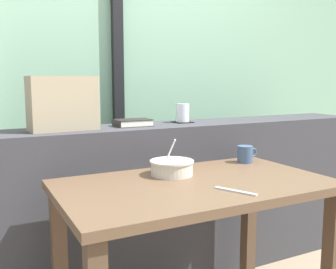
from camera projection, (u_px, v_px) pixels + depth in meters
The scene contains 11 objects.
outdoor_backdrop at pixel (108, 40), 2.63m from camera, with size 4.80×0.08×2.80m, color #84B293.
window_divider_post at pixel (118, 54), 2.60m from camera, with size 0.07×0.05×2.60m, color black.
dark_console_ledge at pixel (152, 204), 2.14m from camera, with size 2.80×0.34×0.88m, color #38383D.
breakfast_table at pixel (195, 210), 1.59m from camera, with size 1.11×0.64×0.71m.
coaster_square at pixel (182, 122), 2.21m from camera, with size 0.10×0.10×0.01m, color black.
juice_glass at pixel (182, 114), 2.20m from camera, with size 0.08×0.08×0.10m.
closed_book at pixel (132, 123), 2.04m from camera, with size 0.19×0.13×0.04m.
throw_pillow at pixel (63, 103), 1.85m from camera, with size 0.32×0.14×0.26m, color tan.
soup_bowl at pixel (172, 167), 1.68m from camera, with size 0.19×0.19×0.16m.
fork_utensil at pixel (235, 191), 1.43m from camera, with size 0.02×0.17×0.01m, color silver.
ceramic_mug at pixel (245, 154), 1.94m from camera, with size 0.11×0.08×0.08m.
Camera 1 is at (-0.87, -1.33, 1.12)m, focal length 41.14 mm.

